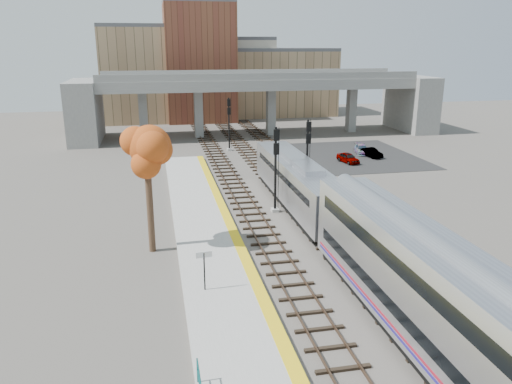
{
  "coord_description": "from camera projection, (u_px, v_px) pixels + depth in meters",
  "views": [
    {
      "loc": [
        -10.53,
        -29.19,
        13.45
      ],
      "look_at": [
        -3.17,
        6.72,
        2.5
      ],
      "focal_mm": 35.0,
      "sensor_mm": 36.0,
      "label": 1
    }
  ],
  "objects": [
    {
      "name": "signal_mast_far",
      "position": [
        229.0,
        125.0,
        64.04
      ],
      "size": [
        0.6,
        0.64,
        6.85
      ],
      "color": "#9E9E99",
      "rests_on": "ground"
    },
    {
      "name": "locomotive",
      "position": [
        297.0,
        182.0,
        41.93
      ],
      "size": [
        3.02,
        19.05,
        4.1
      ],
      "color": "#A8AAB2",
      "rests_on": "ground"
    },
    {
      "name": "coach",
      "position": [
        450.0,
        312.0,
        20.57
      ],
      "size": [
        3.03,
        25.0,
        5.0
      ],
      "color": "#A8AAB2",
      "rests_on": "ground"
    },
    {
      "name": "parking_lot",
      "position": [
        356.0,
        155.0,
        62.25
      ],
      "size": [
        14.0,
        18.0,
        0.04
      ],
      "primitive_type": "cube",
      "color": "black",
      "rests_on": "ground"
    },
    {
      "name": "platform",
      "position": [
        215.0,
        260.0,
        31.83
      ],
      "size": [
        4.5,
        60.0,
        0.35
      ],
      "primitive_type": "cube",
      "color": "#9E9E99",
      "rests_on": "ground"
    },
    {
      "name": "overpass",
      "position": [
        258.0,
        96.0,
        74.8
      ],
      "size": [
        54.0,
        12.0,
        9.5
      ],
      "color": "slate",
      "rests_on": "ground"
    },
    {
      "name": "tree",
      "position": [
        147.0,
        153.0,
        31.74
      ],
      "size": [
        3.6,
        3.6,
        9.1
      ],
      "color": "#382619",
      "rests_on": "ground"
    },
    {
      "name": "station_sign",
      "position": [
        204.0,
        263.0,
        27.18
      ],
      "size": [
        0.9,
        0.13,
        2.27
      ],
      "rotation": [
        0.0,
        0.0,
        0.09
      ],
      "color": "black",
      "rests_on": "platform"
    },
    {
      "name": "ground",
      "position": [
        323.0,
        253.0,
        33.27
      ],
      "size": [
        160.0,
        160.0,
        0.0
      ],
      "primitive_type": "plane",
      "color": "#47423D",
      "rests_on": "ground"
    },
    {
      "name": "yellow_strip",
      "position": [
        244.0,
        255.0,
        32.14
      ],
      "size": [
        0.7,
        60.0,
        0.01
      ],
      "primitive_type": "cube",
      "color": "yellow",
      "rests_on": "platform"
    },
    {
      "name": "tracks",
      "position": [
        287.0,
        197.0,
        45.17
      ],
      "size": [
        10.7,
        95.0,
        0.25
      ],
      "color": "black",
      "rests_on": "ground"
    },
    {
      "name": "buildings_far",
      "position": [
        215.0,
        74.0,
        93.75
      ],
      "size": [
        43.0,
        21.0,
        20.6
      ],
      "color": "tan",
      "rests_on": "ground"
    },
    {
      "name": "signal_mast_near",
      "position": [
        276.0,
        171.0,
        40.39
      ],
      "size": [
        0.6,
        0.64,
        7.11
      ],
      "color": "#9E9E99",
      "rests_on": "ground"
    },
    {
      "name": "car_c",
      "position": [
        362.0,
        149.0,
        63.04
      ],
      "size": [
        2.36,
        4.05,
        1.1
      ],
      "primitive_type": "imported",
      "rotation": [
        0.0,
        0.0,
        -0.23
      ],
      "color": "#99999E",
      "rests_on": "parking_lot"
    },
    {
      "name": "signal_mast_mid",
      "position": [
        307.0,
        158.0,
        45.52
      ],
      "size": [
        0.6,
        0.64,
        6.9
      ],
      "color": "#9E9E99",
      "rests_on": "ground"
    },
    {
      "name": "car_b",
      "position": [
        371.0,
        153.0,
        61.06
      ],
      "size": [
        1.94,
        3.54,
        1.11
      ],
      "primitive_type": "imported",
      "rotation": [
        0.0,
        0.0,
        0.24
      ],
      "color": "#99999E",
      "rests_on": "parking_lot"
    },
    {
      "name": "car_a",
      "position": [
        348.0,
        158.0,
        58.19
      ],
      "size": [
        2.03,
        3.61,
        1.16
      ],
      "primitive_type": "imported",
      "rotation": [
        0.0,
        0.0,
        0.2
      ],
      "color": "#99999E",
      "rests_on": "parking_lot"
    }
  ]
}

